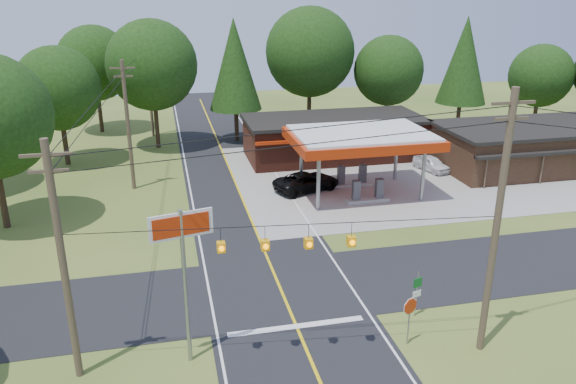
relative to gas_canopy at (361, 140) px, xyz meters
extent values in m
plane|color=#455F21|center=(-9.00, -13.00, -4.27)|extent=(120.00, 120.00, 0.00)
cube|color=black|center=(-9.00, -13.00, -4.26)|extent=(8.00, 120.00, 0.02)
cube|color=black|center=(-9.00, -13.00, -4.25)|extent=(70.00, 7.00, 0.02)
cube|color=yellow|center=(-9.00, -13.00, -4.24)|extent=(0.15, 110.00, 0.00)
cylinder|color=gray|center=(-4.00, -2.50, -2.17)|extent=(0.28, 0.28, 4.20)
cylinder|color=gray|center=(-4.00, 2.50, -2.17)|extent=(0.28, 0.28, 4.20)
cylinder|color=gray|center=(4.00, -2.50, -2.17)|extent=(0.28, 0.28, 4.20)
cylinder|color=gray|center=(4.00, 2.50, -2.17)|extent=(0.28, 0.28, 4.20)
cube|color=#B52909|center=(0.00, 0.00, 0.08)|extent=(10.60, 7.40, 0.70)
cube|color=white|center=(0.00, 0.00, 0.48)|extent=(10.00, 7.00, 0.25)
cube|color=#9E9B93|center=(0.00, -1.80, -4.14)|extent=(3.20, 0.90, 0.22)
cube|color=#3F3F44|center=(-0.90, -1.80, -3.32)|extent=(0.55, 0.45, 1.50)
cube|color=#3F3F44|center=(0.90, -1.80, -3.32)|extent=(0.55, 0.45, 1.50)
cube|color=#9E9B93|center=(0.00, 1.80, -4.14)|extent=(3.20, 0.90, 0.22)
cube|color=#3F3F44|center=(-0.90, 1.80, -3.32)|extent=(0.55, 0.45, 1.50)
cube|color=#3F3F44|center=(0.90, 1.80, -3.32)|extent=(0.55, 0.45, 1.50)
cube|color=#4E2116|center=(1.00, 10.00, -2.52)|extent=(16.00, 7.00, 3.50)
cube|color=black|center=(1.00, 10.00, -0.62)|extent=(16.40, 7.40, 0.30)
cube|color=#B52909|center=(1.00, 6.40, -1.57)|extent=(16.00, 0.50, 0.25)
cube|color=#321F14|center=(19.00, 3.00, -2.52)|extent=(20.00, 8.00, 3.50)
cube|color=black|center=(19.00, 3.00, -0.62)|extent=(20.40, 8.40, 0.30)
cylinder|color=#473828|center=(-1.50, -20.00, 1.48)|extent=(0.30, 0.30, 11.50)
cube|color=#473828|center=(-1.50, -20.00, 6.63)|extent=(1.80, 0.12, 0.12)
cube|color=#473828|center=(-1.50, -20.00, 6.03)|extent=(1.40, 0.12, 0.12)
cylinder|color=#473828|center=(-18.50, -18.00, 0.73)|extent=(0.30, 0.30, 10.00)
cube|color=#473828|center=(-18.50, -18.00, 5.13)|extent=(1.80, 0.12, 0.12)
cube|color=#473828|center=(-18.50, -18.00, 4.53)|extent=(1.40, 0.12, 0.12)
cylinder|color=#473828|center=(-17.00, 5.00, 0.73)|extent=(0.30, 0.30, 10.00)
cube|color=#473828|center=(-17.00, 5.00, 5.13)|extent=(1.80, 0.12, 0.12)
cube|color=#473828|center=(-17.00, 5.00, 4.53)|extent=(1.40, 0.12, 0.12)
cylinder|color=#473828|center=(-15.50, 22.00, 0.48)|extent=(0.30, 0.30, 9.50)
cube|color=#EEA40C|center=(-12.55, -18.70, 1.23)|extent=(0.32, 0.32, 0.42)
cube|color=#EEA40C|center=(-10.85, -18.90, 1.23)|extent=(0.32, 0.32, 0.42)
cube|color=#EEA40C|center=(-9.15, -19.10, 1.23)|extent=(0.32, 0.32, 0.42)
cube|color=#EEA40C|center=(-7.45, -19.30, 1.23)|extent=(0.32, 0.32, 0.42)
cylinder|color=#332316|center=(-23.00, 13.00, -2.29)|extent=(0.44, 0.44, 3.96)
sphere|color=black|center=(-23.00, 13.00, 2.55)|extent=(7.26, 7.26, 7.26)
cylinder|color=#332316|center=(-15.00, 17.00, -1.93)|extent=(0.44, 0.44, 4.68)
sphere|color=black|center=(-15.00, 17.00, 3.79)|extent=(8.58, 8.58, 8.58)
cylinder|color=#332316|center=(-7.00, 18.00, -2.11)|extent=(0.44, 0.44, 4.32)
cone|color=black|center=(-7.00, 18.00, 3.53)|extent=(5.28, 5.28, 9.00)
cylinder|color=#332316|center=(1.00, 19.00, -1.75)|extent=(0.44, 0.44, 5.04)
sphere|color=black|center=(1.00, 19.00, 4.41)|extent=(9.24, 9.24, 9.24)
cylinder|color=#332316|center=(9.00, 17.00, -2.29)|extent=(0.44, 0.44, 3.96)
sphere|color=black|center=(9.00, 17.00, 2.55)|extent=(7.26, 7.26, 7.26)
cylinder|color=#332316|center=(17.00, 16.00, -2.11)|extent=(0.44, 0.44, 4.32)
cone|color=black|center=(17.00, 16.00, 3.53)|extent=(5.28, 5.28, 9.00)
cylinder|color=#332316|center=(25.00, 14.00, -2.47)|extent=(0.44, 0.44, 3.60)
sphere|color=black|center=(25.00, 14.00, 1.93)|extent=(6.60, 6.60, 6.60)
cylinder|color=#332316|center=(-25.00, -1.00, -2.11)|extent=(0.44, 0.44, 4.32)
cylinder|color=#332316|center=(-21.00, 25.00, -2.11)|extent=(0.44, 0.44, 4.32)
sphere|color=black|center=(-21.00, 25.00, 3.17)|extent=(7.92, 7.92, 7.92)
imported|color=black|center=(-3.80, 1.50, -3.54)|extent=(6.68, 6.68, 1.46)
imported|color=white|center=(8.00, 4.00, -3.63)|extent=(4.51, 4.51, 1.26)
cylinder|color=gray|center=(-14.00, -18.00, -0.82)|extent=(0.18, 0.18, 6.90)
cube|color=white|center=(-14.00, -18.00, 1.99)|extent=(2.52, 0.65, 1.08)
cube|color=#B52909|center=(-14.00, -18.05, 1.99)|extent=(2.21, 0.56, 0.83)
cylinder|color=gray|center=(-4.50, -19.00, -3.14)|extent=(0.07, 0.07, 2.25)
cylinder|color=gray|center=(-3.20, -16.96, -3.07)|extent=(0.06, 0.06, 2.39)
cube|color=#0C591E|center=(-3.20, -17.00, -2.43)|extent=(0.48, 0.16, 0.49)
cube|color=white|center=(-3.20, -17.00, -3.03)|extent=(0.48, 0.16, 0.33)
camera|label=1|loc=(-14.38, -38.49, 10.70)|focal=35.00mm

